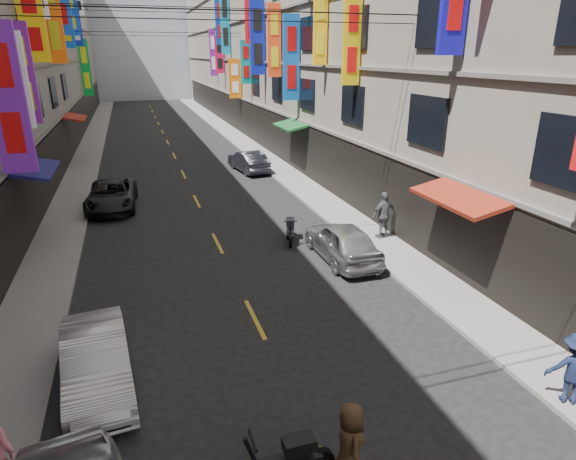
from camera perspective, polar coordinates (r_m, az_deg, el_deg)
sidewalk_left at (r=36.31m, az=-22.86°, el=7.63°), size 2.00×90.00×0.12m
sidewalk_right at (r=37.19m, az=-3.99°, el=9.42°), size 2.00×90.00×0.12m
building_row_right at (r=38.49m, az=5.13°, el=23.85°), size 10.14×90.00×19.00m
haze_block at (r=85.63m, az=-17.27°, el=22.06°), size 18.00×8.00×22.00m
shop_signage at (r=28.60m, az=-13.75°, el=23.72°), size 14.00×55.00×11.70m
street_awnings at (r=19.94m, az=-13.39°, el=8.13°), size 13.99×35.20×0.41m
overhead_cables at (r=23.71m, az=-12.27°, el=24.17°), size 14.00×38.04×1.24m
lane_markings at (r=33.34m, az=-12.85°, el=7.61°), size 0.12×80.20×0.01m
scooter_far_right at (r=18.88m, az=0.27°, el=-0.09°), size 0.75×1.75×1.14m
car_left_mid at (r=11.70m, az=-21.76°, el=-14.32°), size 1.69×3.98×1.28m
car_left_far at (r=24.40m, az=-20.17°, el=3.89°), size 2.44×4.79×1.30m
car_right_mid at (r=17.26m, az=6.42°, el=-1.32°), size 1.66×4.07×1.38m
car_right_far at (r=30.44m, az=-4.72°, el=8.13°), size 1.96×4.15×1.31m
pedestrian_rnear at (r=11.81m, az=30.80°, el=-13.94°), size 1.15×1.01×1.59m
pedestrian_rfar at (r=19.16m, az=11.30°, el=1.75°), size 1.17×0.77×1.86m
pedestrian_crossing at (r=8.95m, az=7.33°, el=-23.84°), size 0.62×0.83×1.57m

